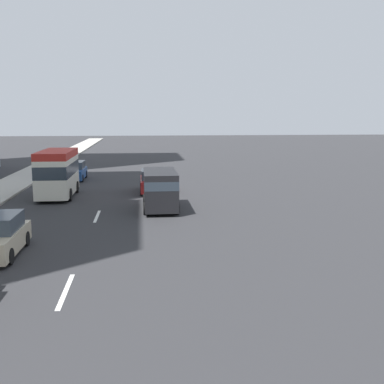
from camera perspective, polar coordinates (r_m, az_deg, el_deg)
The scene contains 7 objects.
ground_plane at distance 35.37m, azimuth -10.10°, elevation -0.12°, with size 198.00×198.00×0.00m, color #2D2D30.
lane_stripe_mid at distance 16.26m, azimuth -14.81°, elevation -11.33°, with size 3.20×0.16×0.01m, color silver.
lane_stripe_far at distance 27.35m, azimuth -11.23°, elevation -2.85°, with size 3.20×0.16×0.01m, color silver.
car_second at distance 35.30m, azimuth -4.62°, elevation 1.26°, with size 4.38×1.95×1.66m.
car_third at distance 43.17m, azimuth -13.84°, elevation 2.43°, with size 4.53×1.85×1.60m.
van_fourth at distance 28.61m, azimuth -3.81°, elevation 0.53°, with size 4.72×2.05×2.33m.
minibus_fifth at distance 34.24m, azimuth -15.72°, elevation 2.34°, with size 6.04×2.26×3.22m.
Camera 1 is at (-3.34, -2.47, 5.61)m, focal length 44.78 mm.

